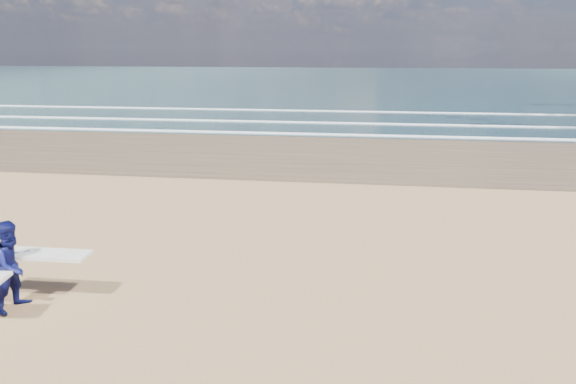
# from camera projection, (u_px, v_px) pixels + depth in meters

# --- Properties ---
(ocean) EXTENTS (220.00, 100.00, 0.02)m
(ocean) POSITION_uv_depth(u_px,v_px,m) (457.00, 82.00, 74.30)
(ocean) COLOR #193037
(ocean) RESTS_ON ground
(surfer_far) EXTENTS (2.21, 1.12, 1.77)m
(surfer_far) POSITION_uv_depth(u_px,v_px,m) (15.00, 264.00, 9.80)
(surfer_far) COLOR #0C1047
(surfer_far) RESTS_ON ground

